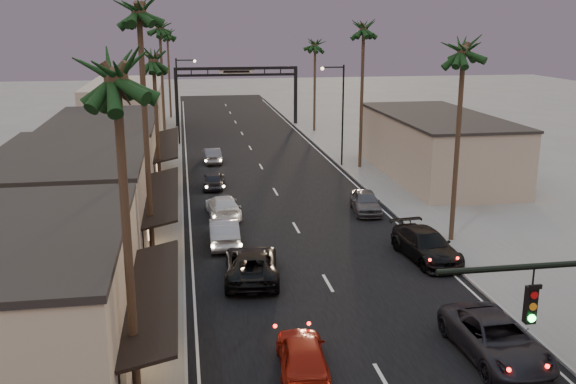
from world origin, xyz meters
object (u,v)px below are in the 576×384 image
object	(u,v)px
oncoming_pickup	(252,264)
palm_far	(167,31)
palm_lb	(138,4)
palm_rb	(364,24)
palm_la	(115,63)
curbside_near	(496,339)
palm_lc	(153,54)
palm_ra	(464,43)
streetlight_right	(340,107)
palm_rc	(315,41)
palm_ld	(159,24)
streetlight_left	(180,94)
curbside_black	(426,245)
oncoming_red	(302,355)
oncoming_silver	(224,231)
arch	(237,81)

from	to	relation	value
oncoming_pickup	palm_far	bearing A→B (deg)	-79.85
palm_lb	palm_rb	bearing A→B (deg)	51.98
palm_la	curbside_near	world-z (taller)	palm_la
palm_lc	palm_ra	distance (m)	20.99
streetlight_right	palm_rc	bearing A→B (deg)	84.95
palm_far	palm_rb	bearing A→B (deg)	-63.57
palm_lb	palm_ra	xyz separation A→B (m)	(17.20, 2.00, -1.94)
palm_la	palm_ld	world-z (taller)	palm_ld
streetlight_left	palm_lb	size ratio (longest dim) A/B	0.59
curbside_near	palm_ld	bearing A→B (deg)	105.11
palm_ra	palm_rc	bearing A→B (deg)	90.00
palm_ra	palm_rb	distance (m)	20.02
curbside_near	curbside_black	size ratio (longest dim) A/B	1.02
palm_la	palm_lb	size ratio (longest dim) A/B	0.87
oncoming_red	oncoming_silver	xyz separation A→B (m)	(-1.87, 14.79, 0.03)
palm_ld	oncoming_red	distance (m)	45.97
palm_rc	curbside_black	distance (m)	43.75
oncoming_silver	curbside_near	world-z (taller)	curbside_near
palm_lb	palm_ld	xyz separation A→B (m)	(0.00, 33.00, -0.97)
palm_far	oncoming_silver	distance (m)	53.50
arch	palm_ra	distance (m)	47.17
palm_la	palm_rb	xyz separation A→B (m)	(17.20, 35.00, 0.97)
palm_lc	curbside_near	distance (m)	30.08
palm_la	oncoming_pickup	size ratio (longest dim) A/B	2.34
streetlight_left	palm_far	world-z (taller)	palm_far
palm_lb	palm_ra	distance (m)	17.42
palm_ld	palm_rc	distance (m)	19.51
oncoming_pickup	streetlight_right	bearing A→B (deg)	-107.56
palm_far	streetlight_left	bearing A→B (deg)	-86.05
arch	palm_lb	xyz separation A→B (m)	(-8.60, -48.00, 7.85)
palm_la	oncoming_pickup	bearing A→B (deg)	66.26
oncoming_red	palm_la	bearing A→B (deg)	23.48
oncoming_red	curbside_near	distance (m)	7.55
streetlight_left	oncoming_pickup	xyz separation A→B (m)	(3.25, -37.80, -4.55)
streetlight_left	palm_ra	bearing A→B (deg)	-65.46
oncoming_silver	curbside_near	bearing A→B (deg)	123.48
arch	palm_far	world-z (taller)	palm_far
streetlight_right	curbside_near	world-z (taller)	streetlight_right
arch	palm_far	xyz separation A→B (m)	(-8.30, 8.00, 5.91)
palm_rc	palm_ld	bearing A→B (deg)	-152.38
palm_rc	oncoming_silver	xyz separation A→B (m)	(-13.29, -38.30, -9.69)
arch	palm_lb	bearing A→B (deg)	-100.16
arch	streetlight_left	xyz separation A→B (m)	(-6.92, -12.00, -0.20)
palm_rb	palm_rc	distance (m)	20.09
oncoming_pickup	curbside_black	distance (m)	9.76
oncoming_silver	oncoming_red	bearing A→B (deg)	98.34
palm_lb	curbside_black	world-z (taller)	palm_lb
palm_ra	curbside_near	bearing A→B (deg)	-106.37
streetlight_left	oncoming_pickup	world-z (taller)	streetlight_left
streetlight_left	palm_ld	distance (m)	7.88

